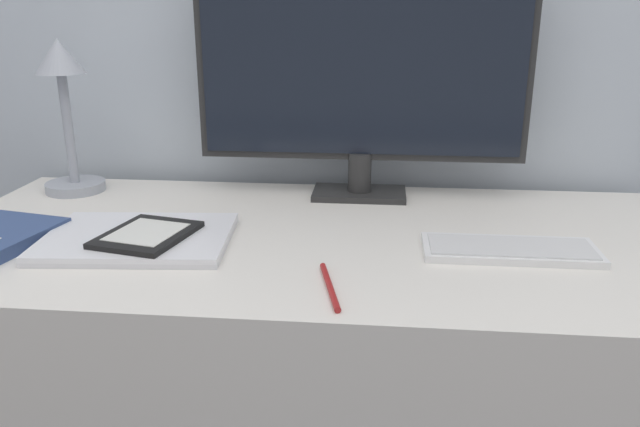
% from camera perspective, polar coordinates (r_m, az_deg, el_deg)
% --- Properties ---
extents(desk, '(1.35, 0.64, 0.76)m').
position_cam_1_polar(desk, '(1.27, -0.51, -18.16)').
color(desk, silver).
rests_on(desk, ground_plane).
extents(monitor, '(0.66, 0.11, 0.49)m').
position_cam_1_polar(monitor, '(1.26, 3.86, 13.41)').
color(monitor, '#262626').
rests_on(monitor, desk).
extents(keyboard, '(0.28, 0.11, 0.01)m').
position_cam_1_polar(keyboard, '(1.05, 16.98, -3.17)').
color(keyboard, silver).
rests_on(keyboard, desk).
extents(laptop, '(0.32, 0.25, 0.02)m').
position_cam_1_polar(laptop, '(1.09, -16.29, -2.17)').
color(laptop, silver).
rests_on(laptop, desk).
extents(ereader, '(0.16, 0.18, 0.01)m').
position_cam_1_polar(ereader, '(1.07, -15.55, -1.86)').
color(ereader, black).
rests_on(ereader, laptop).
extents(desk_lamp, '(0.12, 0.12, 0.32)m').
position_cam_1_polar(desk_lamp, '(1.41, -22.31, 9.56)').
color(desk_lamp, '#999EA8').
rests_on(desk_lamp, desk).
extents(pen, '(0.04, 0.15, 0.01)m').
position_cam_1_polar(pen, '(0.88, 0.89, -6.67)').
color(pen, maroon).
rests_on(pen, desk).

